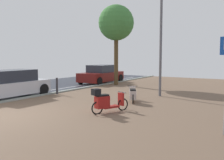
# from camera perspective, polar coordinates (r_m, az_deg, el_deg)

# --- Properties ---
(ground) EXTENTS (21.00, 40.00, 0.13)m
(ground) POSITION_cam_1_polar(r_m,az_deg,el_deg) (9.36, -18.11, -8.77)
(ground) COLOR #232632
(scooter_near) EXTENTS (0.94, 1.51, 0.73)m
(scooter_near) POSITION_cam_1_polar(r_m,az_deg,el_deg) (12.45, 4.55, -3.22)
(scooter_near) COLOR black
(scooter_near) RESTS_ON ground
(scooter_mid) EXTENTS (0.91, 1.62, 1.00)m
(scooter_mid) POSITION_cam_1_polar(r_m,az_deg,el_deg) (10.15, -1.39, -4.69)
(scooter_mid) COLOR black
(scooter_mid) RESTS_ON ground
(parked_car_near) EXTENTS (1.84, 4.25, 1.45)m
(parked_car_near) POSITION_cam_1_polar(r_m,az_deg,el_deg) (14.81, -21.37, -0.92)
(parked_car_near) COLOR silver
(parked_car_near) RESTS_ON ground
(parked_car_far) EXTENTS (1.94, 4.19, 1.44)m
(parked_car_far) POSITION_cam_1_polar(r_m,az_deg,el_deg) (21.11, -2.32, 1.23)
(parked_car_far) COLOR maroon
(parked_car_far) RESTS_ON ground
(lamp_post) EXTENTS (0.20, 0.52, 6.36)m
(lamp_post) POSITION_cam_1_polar(r_m,az_deg,el_deg) (14.43, 10.63, 10.42)
(lamp_post) COLOR slate
(lamp_post) RESTS_ON ground
(street_tree) EXTENTS (2.63, 2.63, 5.94)m
(street_tree) POSITION_cam_1_polar(r_m,az_deg,el_deg) (19.77, 0.91, 12.25)
(street_tree) COLOR brown
(street_tree) RESTS_ON ground
(bollard_far) EXTENTS (0.12, 0.12, 0.95)m
(bollard_far) POSITION_cam_1_polar(r_m,az_deg,el_deg) (15.26, -11.92, -1.29)
(bollard_far) COLOR #38383D
(bollard_far) RESTS_ON ground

